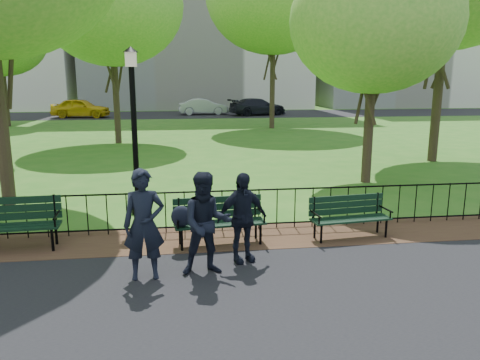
{
  "coord_description": "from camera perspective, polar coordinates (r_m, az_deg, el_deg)",
  "views": [
    {
      "loc": [
        -0.28,
        -7.61,
        3.23
      ],
      "look_at": [
        0.92,
        1.5,
        1.22
      ],
      "focal_mm": 35.0,
      "sensor_mm": 36.0,
      "label": 1
    }
  ],
  "objects": [
    {
      "name": "person_mid",
      "position": [
        7.75,
        -4.09,
        -5.33
      ],
      "size": [
        0.87,
        0.49,
        1.74
      ],
      "primitive_type": "imported",
      "rotation": [
        0.0,
        0.0,
        0.06
      ],
      "color": "black",
      "rests_on": "asphalt_path"
    },
    {
      "name": "far_street",
      "position": [
        42.74,
        -7.18,
        7.92
      ],
      "size": [
        70.0,
        9.0,
        0.01
      ],
      "primitive_type": "cube",
      "color": "black",
      "rests_on": "ground"
    },
    {
      "name": "taxi",
      "position": [
        41.2,
        -18.85,
        8.31
      ],
      "size": [
        4.86,
        2.45,
        1.59
      ],
      "primitive_type": "imported",
      "rotation": [
        0.0,
        0.0,
        1.44
      ],
      "color": "gold",
      "rests_on": "far_street"
    },
    {
      "name": "person_left",
      "position": [
        7.71,
        -11.62,
        -5.35
      ],
      "size": [
        0.69,
        0.48,
        1.82
      ],
      "primitive_type": "imported",
      "rotation": [
        0.0,
        0.0,
        0.06
      ],
      "color": "black",
      "rests_on": "asphalt_path"
    },
    {
      "name": "sedan_dark",
      "position": [
        41.63,
        2.17,
        8.91
      ],
      "size": [
        5.45,
        3.32,
        1.48
      ],
      "primitive_type": "imported",
      "rotation": [
        0.0,
        0.0,
        1.83
      ],
      "color": "black",
      "rests_on": "far_street"
    },
    {
      "name": "apartment_east",
      "position": [
        62.13,
        18.75,
        19.83
      ],
      "size": [
        20.0,
        15.0,
        24.0
      ],
      "primitive_type": "cube",
      "color": "white",
      "rests_on": "ground"
    },
    {
      "name": "ground",
      "position": [
        8.28,
        -5.06,
        -10.69
      ],
      "size": [
        120.0,
        120.0,
        0.0
      ],
      "primitive_type": "plane",
      "color": "#2E6B1C"
    },
    {
      "name": "dirt_strip",
      "position": [
        9.67,
        -5.47,
        -7.15
      ],
      "size": [
        60.0,
        1.6,
        0.01
      ],
      "primitive_type": "cube",
      "color": "#3A2217",
      "rests_on": "ground"
    },
    {
      "name": "sedan_silver",
      "position": [
        42.32,
        -4.51,
        8.92
      ],
      "size": [
        4.44,
        1.75,
        1.44
      ],
      "primitive_type": "imported",
      "rotation": [
        0.0,
        0.0,
        1.62
      ],
      "color": "#A5A7AD",
      "rests_on": "far_street"
    },
    {
      "name": "tree_far_c",
      "position": [
        24.64,
        -15.46,
        19.97
      ],
      "size": [
        6.91,
        6.91,
        9.63
      ],
      "color": "#2D2116",
      "rests_on": "ground"
    },
    {
      "name": "iron_fence",
      "position": [
        10.0,
        -5.63,
        -3.57
      ],
      "size": [
        24.06,
        0.06,
        1.0
      ],
      "color": "black",
      "rests_on": "ground"
    },
    {
      "name": "tree_near_e",
      "position": [
        15.11,
        16.12,
        18.15
      ],
      "size": [
        5.05,
        5.05,
        7.03
      ],
      "color": "#2D2116",
      "rests_on": "ground"
    },
    {
      "name": "park_bench_right_a",
      "position": [
        9.87,
        13.14,
        -3.83
      ],
      "size": [
        1.7,
        0.69,
        0.94
      ],
      "rotation": [
        0.0,
        0.0,
        0.11
      ],
      "color": "black",
      "rests_on": "ground"
    },
    {
      "name": "lamppost",
      "position": [
        11.26,
        -12.78,
        6.48
      ],
      "size": [
        0.35,
        0.35,
        3.93
      ],
      "color": "black",
      "rests_on": "ground"
    },
    {
      "name": "person_right",
      "position": [
        8.27,
        0.23,
        -4.59
      ],
      "size": [
        1.02,
        0.68,
        1.62
      ],
      "primitive_type": "imported",
      "rotation": [
        0.0,
        0.0,
        0.34
      ],
      "color": "black",
      "rests_on": "asphalt_path"
    },
    {
      "name": "park_bench_main",
      "position": [
        9.12,
        -4.27,
        -4.37
      ],
      "size": [
        1.86,
        0.72,
        1.01
      ],
      "rotation": [
        0.0,
        0.0,
        0.1
      ],
      "color": "black",
      "rests_on": "ground"
    },
    {
      "name": "park_bench_left_a",
      "position": [
        9.95,
        -26.45,
        -4.21
      ],
      "size": [
        1.94,
        0.71,
        1.08
      ],
      "rotation": [
        0.0,
        0.0,
        0.06
      ],
      "color": "black",
      "rests_on": "ground"
    }
  ]
}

